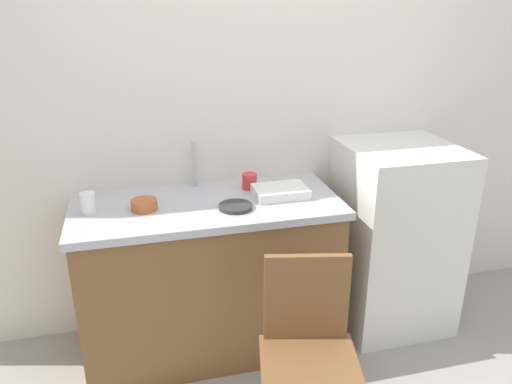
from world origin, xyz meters
TOP-DOWN VIEW (x-y plane):
  - back_wall at (0.00, 1.00)m, footprint 4.80×0.10m
  - cabinet_base at (-0.39, 0.65)m, footprint 1.34×0.60m
  - countertop at (-0.39, 0.65)m, footprint 1.38×0.64m
  - faucet at (-0.42, 0.90)m, footprint 0.02×0.02m
  - refrigerator at (0.71, 0.64)m, footprint 0.61×0.61m
  - chair at (-0.11, -0.16)m, footprint 0.48×0.48m
  - dish_tray at (0.00, 0.64)m, footprint 0.28×0.20m
  - terracotta_bowl at (-0.71, 0.63)m, footprint 0.13×0.13m
  - hotplate at (-0.27, 0.53)m, footprint 0.17×0.17m
  - cup_red at (-0.13, 0.79)m, footprint 0.08×0.08m
  - cup_white at (-0.97, 0.65)m, footprint 0.07×0.07m

SIDE VIEW (x-z plane):
  - cabinet_base at x=-0.39m, z-range 0.00..0.84m
  - chair at x=-0.11m, z-range 0.05..0.94m
  - refrigerator at x=0.71m, z-range 0.00..1.10m
  - countertop at x=-0.39m, z-range 0.84..0.88m
  - hotplate at x=-0.27m, z-range 0.88..0.90m
  - dish_tray at x=0.00m, z-range 0.88..0.93m
  - terracotta_bowl at x=-0.71m, z-range 0.88..0.93m
  - cup_red at x=-0.13m, z-range 0.88..0.97m
  - cup_white at x=-0.97m, z-range 0.88..0.99m
  - faucet at x=-0.42m, z-range 0.88..1.14m
  - back_wall at x=0.00m, z-range 0.00..2.59m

